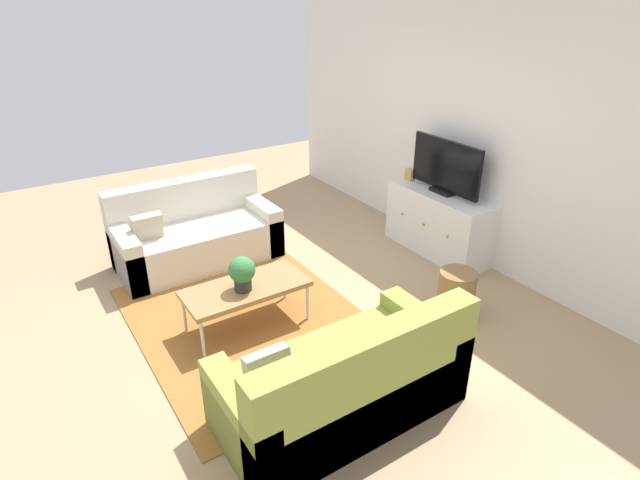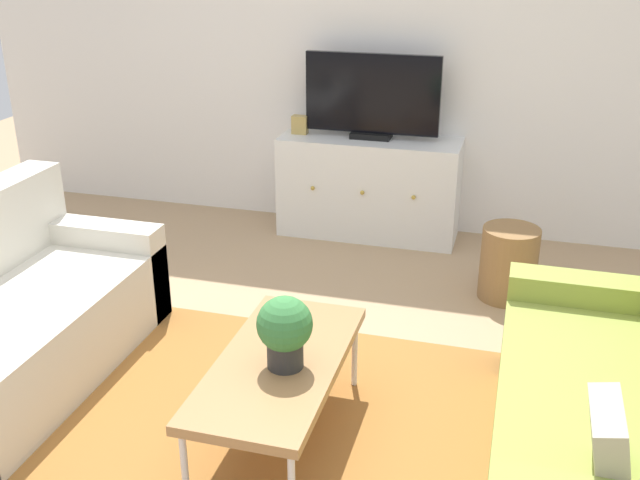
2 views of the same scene
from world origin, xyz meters
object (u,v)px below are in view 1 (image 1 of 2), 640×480
Objects in this scene: coffee_table at (246,289)px; flat_screen_tv at (446,167)px; couch_right_side at (347,387)px; potted_plant at (242,272)px; tv_console at (438,223)px; mantel_clock at (410,174)px; wicker_basket at (456,294)px; couch_left_side at (194,235)px.

coffee_table is 1.15× the size of flat_screen_tv.
couch_right_side is 5.48× the size of potted_plant.
tv_console is 0.67m from mantel_clock.
mantel_clock reaches higher than potted_plant.
mantel_clock reaches higher than tv_console.
flat_screen_tv is (0.00, 0.02, 0.65)m from tv_console.
coffee_table is at bearing -117.57° from wicker_basket.
flat_screen_tv is at bearing 60.83° from couch_left_side.
couch_left_side reaches higher than mantel_clock.
couch_left_side is 3.81× the size of wicker_basket.
couch_left_side reaches higher than tv_console.
mantel_clock is at bearing 70.97° from couch_left_side.
couch_left_side is at bearing -109.03° from mantel_clock.
couch_right_side is at bearing -49.20° from mantel_clock.
coffee_table is 2.46m from tv_console.
flat_screen_tv is 1.52m from wicker_basket.
couch_left_side is 1.34× the size of tv_console.
couch_right_side is at bearing 3.56° from coffee_table.
flat_screen_tv is (1.34, 2.39, 0.72)m from couch_left_side.
tv_console is 1.29m from wicker_basket.
wicker_basket is at bearing 107.53° from couch_right_side.
tv_console reaches higher than wicker_basket.
potted_plant is at bearing -4.71° from couch_left_side.
wicker_basket reaches higher than coffee_table.
coffee_table is at bearing -86.64° from flat_screen_tv.
mantel_clock is at bearing 105.09° from coffee_table.
couch_left_side is 2.85m from wicker_basket.
potted_plant is 0.70× the size of wicker_basket.
flat_screen_tv is (-0.15, 2.48, 0.63)m from coffee_table.
couch_left_side is at bearing -145.89° from wicker_basket.
flat_screen_tv reaches higher than mantel_clock.
coffee_table is (-1.39, -0.09, 0.09)m from couch_right_side.
wicker_basket is at bearing -37.72° from flat_screen_tv.
couch_left_side reaches higher than potted_plant.
couch_right_side is at bearing -72.47° from wicker_basket.
flat_screen_tv is 7.23× the size of mantel_clock.
coffee_table is 8.30× the size of mantel_clock.
mantel_clock is (0.82, 2.37, 0.49)m from couch_left_side.
couch_right_side is (2.87, 0.00, 0.00)m from couch_left_side.
couch_right_side is at bearing 0.00° from couch_left_side.
potted_plant is at bearing -74.26° from mantel_clock.
couch_right_side is 3.18m from mantel_clock.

